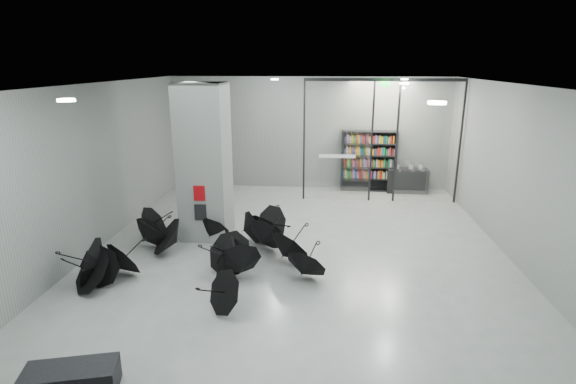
# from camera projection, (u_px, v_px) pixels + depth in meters

# --- Properties ---
(room) EXTENTS (14.00, 14.02, 4.01)m
(room) POSITION_uv_depth(u_px,v_px,m) (297.00, 145.00, 9.06)
(room) COLOR gray
(room) RESTS_ON ground
(column) EXTENTS (1.20, 1.20, 4.00)m
(column) POSITION_uv_depth(u_px,v_px,m) (204.00, 162.00, 11.41)
(column) COLOR slate
(column) RESTS_ON ground
(fire_cabinet) EXTENTS (0.28, 0.04, 0.38)m
(fire_cabinet) POSITION_uv_depth(u_px,v_px,m) (199.00, 193.00, 11.00)
(fire_cabinet) COLOR #A50A07
(fire_cabinet) RESTS_ON column
(info_panel) EXTENTS (0.30, 0.03, 0.42)m
(info_panel) POSITION_uv_depth(u_px,v_px,m) (200.00, 212.00, 11.14)
(info_panel) COLOR black
(info_panel) RESTS_ON column
(exit_sign) EXTENTS (0.30, 0.06, 0.15)m
(exit_sign) POSITION_uv_depth(u_px,v_px,m) (385.00, 84.00, 13.67)
(exit_sign) COLOR #0CE533
(exit_sign) RESTS_ON room
(glass_partition) EXTENTS (5.06, 0.08, 4.00)m
(glass_partition) POSITION_uv_depth(u_px,v_px,m) (381.00, 136.00, 14.32)
(glass_partition) COLOR silver
(glass_partition) RESTS_ON ground
(bench) EXTENTS (1.34, 0.83, 0.40)m
(bench) POSITION_uv_depth(u_px,v_px,m) (71.00, 380.00, 6.20)
(bench) COLOR black
(bench) RESTS_ON ground
(bookshelf) EXTENTS (1.98, 0.46, 2.16)m
(bookshelf) POSITION_uv_depth(u_px,v_px,m) (369.00, 161.00, 15.84)
(bookshelf) COLOR black
(bookshelf) RESTS_ON ground
(shop_counter) EXTENTS (1.43, 0.60, 0.85)m
(shop_counter) POSITION_uv_depth(u_px,v_px,m) (407.00, 181.00, 15.78)
(shop_counter) COLOR black
(shop_counter) RESTS_ON ground
(umbrella_cluster) EXTENTS (5.57, 4.65, 1.28)m
(umbrella_cluster) POSITION_uv_depth(u_px,v_px,m) (206.00, 252.00, 10.13)
(umbrella_cluster) COLOR black
(umbrella_cluster) RESTS_ON ground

